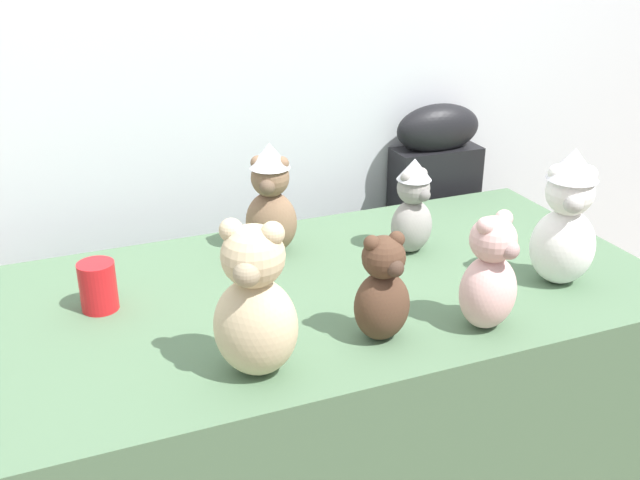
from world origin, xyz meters
TOP-DOWN VIEW (x-y plane):
  - wall_back at (0.00, 0.90)m, footprint 7.00×0.08m
  - display_table at (0.00, 0.25)m, footprint 1.60×0.81m
  - instrument_case at (0.61, 0.78)m, footprint 0.28×0.13m
  - teddy_bear_mocha at (-0.04, 0.48)m, footprint 0.17×0.16m
  - teddy_bear_sand at (-0.24, -0.02)m, footprint 0.20×0.19m
  - teddy_bear_snow at (0.53, 0.07)m, footprint 0.19×0.18m
  - teddy_bear_blush at (0.25, -0.04)m, footprint 0.16×0.15m
  - teddy_bear_cocoa at (0.03, -0.00)m, footprint 0.13×0.12m
  - teddy_bear_ash at (0.29, 0.35)m, footprint 0.13×0.12m
  - party_cup_red at (-0.48, 0.34)m, footprint 0.08×0.08m

SIDE VIEW (x-z plane):
  - display_table at x=0.00m, z-range 0.00..0.74m
  - instrument_case at x=0.61m, z-range 0.00..0.99m
  - party_cup_red at x=-0.48m, z-range 0.74..0.85m
  - teddy_bear_cocoa at x=0.03m, z-range 0.73..0.96m
  - teddy_bear_blush at x=0.25m, z-range 0.73..0.98m
  - teddy_bear_ash at x=0.29m, z-range 0.73..0.98m
  - teddy_bear_mocha at x=-0.04m, z-range 0.73..1.02m
  - teddy_bear_sand at x=-0.24m, z-range 0.72..1.03m
  - teddy_bear_snow at x=0.53m, z-range 0.73..1.06m
  - wall_back at x=0.00m, z-range 0.00..2.60m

